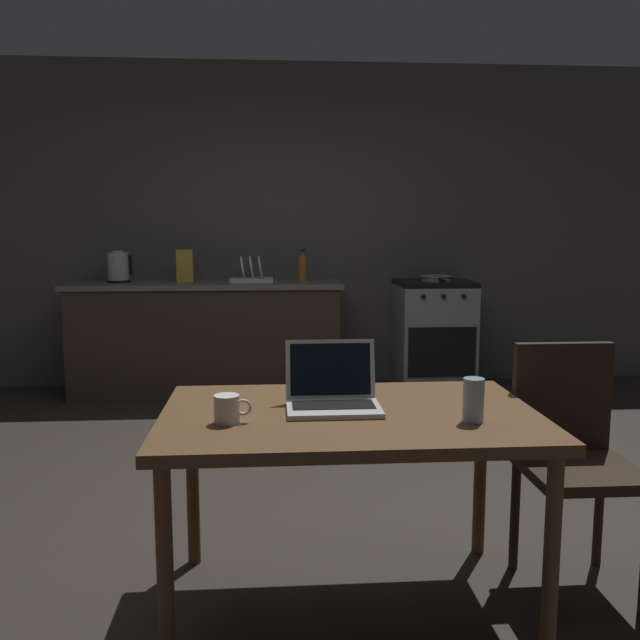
% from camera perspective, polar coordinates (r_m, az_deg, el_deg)
% --- Properties ---
extents(ground_plane, '(12.00, 12.00, 0.00)m').
position_cam_1_polar(ground_plane, '(3.38, -1.93, -15.36)').
color(ground_plane, '#2D2823').
extents(back_wall, '(6.40, 0.10, 2.68)m').
position_cam_1_polar(back_wall, '(5.77, -0.06, 7.97)').
color(back_wall, '#504C4A').
rests_on(back_wall, ground_plane).
extents(kitchen_counter, '(2.16, 0.64, 0.90)m').
position_cam_1_polar(kitchen_counter, '(5.50, -9.56, -1.45)').
color(kitchen_counter, '#382D23').
rests_on(kitchen_counter, ground_plane).
extents(stove_oven, '(0.60, 0.62, 0.90)m').
position_cam_1_polar(stove_oven, '(5.64, 9.58, -1.25)').
color(stove_oven, gray).
rests_on(stove_oven, ground_plane).
extents(dining_table, '(1.28, 0.82, 0.71)m').
position_cam_1_polar(dining_table, '(2.34, 2.51, -9.36)').
color(dining_table, brown).
rests_on(dining_table, ground_plane).
extents(chair, '(0.40, 0.40, 0.90)m').
position_cam_1_polar(chair, '(2.71, 20.59, -10.11)').
color(chair, '#2D2116').
rests_on(chair, ground_plane).
extents(laptop, '(0.32, 0.27, 0.22)m').
position_cam_1_polar(laptop, '(2.34, 1.08, -6.41)').
color(laptop, silver).
rests_on(laptop, dining_table).
extents(electric_kettle, '(0.19, 0.17, 0.25)m').
position_cam_1_polar(electric_kettle, '(5.55, -16.76, 4.31)').
color(electric_kettle, black).
rests_on(electric_kettle, kitchen_counter).
extents(bottle, '(0.07, 0.07, 0.26)m').
position_cam_1_polar(bottle, '(5.37, -1.48, 4.57)').
color(bottle, '#8C601E').
rests_on(bottle, kitchen_counter).
extents(frying_pan, '(0.25, 0.42, 0.05)m').
position_cam_1_polar(frying_pan, '(5.56, 9.87, 3.54)').
color(frying_pan, gray).
rests_on(frying_pan, stove_oven).
extents(coffee_mug, '(0.12, 0.08, 0.09)m').
position_cam_1_polar(coffee_mug, '(2.19, -7.87, -7.50)').
color(coffee_mug, silver).
rests_on(coffee_mug, dining_table).
extents(drinking_glass, '(0.07, 0.07, 0.14)m').
position_cam_1_polar(drinking_glass, '(2.23, 12.91, -6.65)').
color(drinking_glass, '#99B7C6').
rests_on(drinking_glass, dining_table).
extents(cereal_box, '(0.13, 0.05, 0.26)m').
position_cam_1_polar(cereal_box, '(5.48, -11.41, 4.54)').
color(cereal_box, gold).
rests_on(cereal_box, kitchen_counter).
extents(dish_rack, '(0.34, 0.26, 0.21)m').
position_cam_1_polar(dish_rack, '(5.42, -5.83, 3.75)').
color(dish_rack, silver).
rests_on(dish_rack, kitchen_counter).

